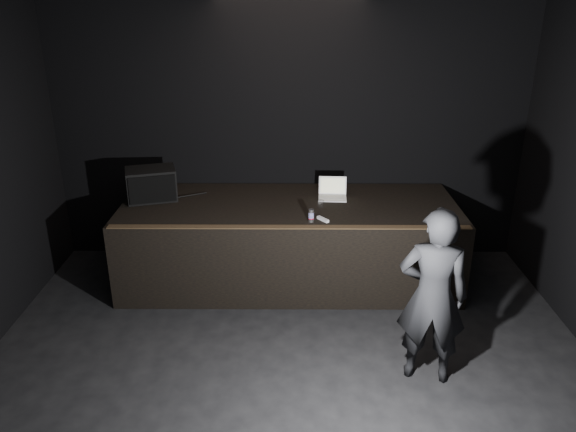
% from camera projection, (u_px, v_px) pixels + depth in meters
% --- Properties ---
extents(room_walls, '(6.10, 7.10, 3.52)m').
position_uv_depth(room_walls, '(288.00, 207.00, 3.78)').
color(room_walls, black).
rests_on(room_walls, ground).
extents(stage_riser, '(4.00, 1.50, 1.00)m').
position_uv_depth(stage_riser, '(289.00, 242.00, 6.88)').
color(stage_riser, black).
rests_on(stage_riser, ground).
extents(riser_lip, '(3.92, 0.10, 0.01)m').
position_uv_depth(riser_lip, '(289.00, 227.00, 6.03)').
color(riser_lip, brown).
rests_on(riser_lip, stage_riser).
extents(stage_monitor, '(0.67, 0.56, 0.39)m').
position_uv_depth(stage_monitor, '(151.00, 184.00, 6.77)').
color(stage_monitor, black).
rests_on(stage_monitor, stage_riser).
extents(cable, '(0.77, 0.42, 0.02)m').
position_uv_depth(cable, '(173.00, 198.00, 6.85)').
color(cable, black).
rests_on(cable, stage_riser).
extents(laptop, '(0.36, 0.32, 0.23)m').
position_uv_depth(laptop, '(333.00, 192.00, 6.89)').
color(laptop, silver).
rests_on(laptop, stage_riser).
extents(beer_can, '(0.06, 0.06, 0.15)m').
position_uv_depth(beer_can, '(311.00, 216.00, 6.15)').
color(beer_can, silver).
rests_on(beer_can, stage_riser).
extents(plastic_cup, '(0.08, 0.08, 0.09)m').
position_uv_depth(plastic_cup, '(321.00, 204.00, 6.55)').
color(plastic_cup, white).
rests_on(plastic_cup, stage_riser).
extents(wii_remote, '(0.13, 0.16, 0.03)m').
position_uv_depth(wii_remote, '(323.00, 219.00, 6.21)').
color(wii_remote, white).
rests_on(wii_remote, stage_riser).
extents(person, '(0.69, 0.52, 1.70)m').
position_uv_depth(person, '(432.00, 296.00, 4.98)').
color(person, black).
rests_on(person, ground).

